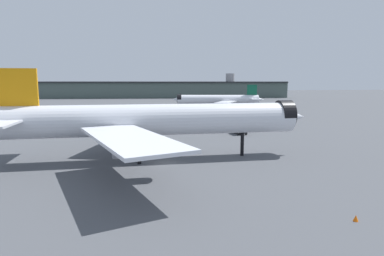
# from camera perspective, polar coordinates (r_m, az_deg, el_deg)

# --- Properties ---
(ground) EXTENTS (900.00, 900.00, 0.00)m
(ground) POSITION_cam_1_polar(r_m,az_deg,el_deg) (54.94, -4.84, -6.20)
(ground) COLOR #4C4F54
(airliner_near_gate) EXTENTS (57.78, 52.92, 15.75)m
(airliner_near_gate) POSITION_cam_1_polar(r_m,az_deg,el_deg) (56.50, -7.31, 1.32)
(airliner_near_gate) COLOR silver
(airliner_near_gate) RESTS_ON ground
(airliner_far_taxiway) EXTENTS (42.30, 37.94, 12.36)m
(airliner_far_taxiway) POSITION_cam_1_polar(r_m,az_deg,el_deg) (150.03, 4.67, 5.00)
(airliner_far_taxiway) COLOR silver
(airliner_far_taxiway) RESTS_ON ground
(terminal_building) EXTENTS (224.78, 45.64, 20.98)m
(terminal_building) POSITION_cam_1_polar(r_m,az_deg,el_deg) (281.73, -5.87, 6.78)
(terminal_building) COLOR #475651
(terminal_building) RESTS_ON ground
(service_truck_front) EXTENTS (2.93, 5.66, 3.00)m
(service_truck_front) POSITION_cam_1_polar(r_m,az_deg,el_deg) (85.84, 8.36, 0.02)
(service_truck_front) COLOR black
(service_truck_front) RESTS_ON ground
(baggage_tug_wing) EXTENTS (2.04, 3.28, 1.85)m
(baggage_tug_wing) POSITION_cam_1_polar(r_m,az_deg,el_deg) (89.19, -15.92, -0.30)
(baggage_tug_wing) COLOR black
(baggage_tug_wing) RESTS_ON ground
(traffic_cone_near_nose) EXTENTS (0.51, 0.51, 0.64)m
(traffic_cone_near_nose) POSITION_cam_1_polar(r_m,az_deg,el_deg) (36.61, 26.99, -14.02)
(traffic_cone_near_nose) COLOR #F2600C
(traffic_cone_near_nose) RESTS_ON ground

